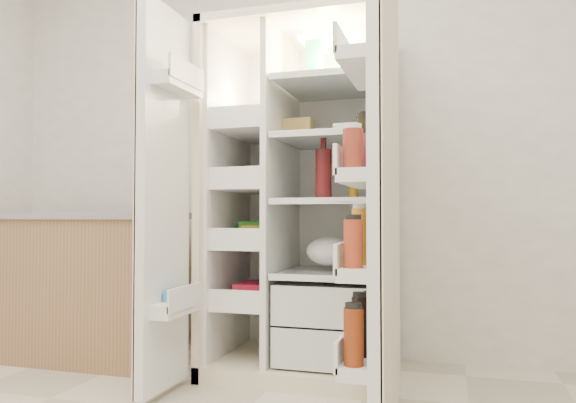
% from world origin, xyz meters
% --- Properties ---
extents(wall_back, '(4.00, 0.02, 2.70)m').
position_xyz_m(wall_back, '(0.00, 2.00, 1.35)').
color(wall_back, white).
rests_on(wall_back, floor).
extents(refrigerator, '(0.92, 0.70, 1.80)m').
position_xyz_m(refrigerator, '(0.10, 1.65, 0.74)').
color(refrigerator, beige).
rests_on(refrigerator, floor).
extents(freezer_door, '(0.15, 0.40, 1.72)m').
position_xyz_m(freezer_door, '(-0.42, 1.05, 0.89)').
color(freezer_door, white).
rests_on(freezer_door, floor).
extents(fridge_door, '(0.17, 0.58, 1.72)m').
position_xyz_m(fridge_door, '(0.56, 0.96, 0.87)').
color(fridge_door, white).
rests_on(fridge_door, floor).
extents(kitchen_counter, '(1.14, 0.61, 0.83)m').
position_xyz_m(kitchen_counter, '(-1.24, 1.54, 0.42)').
color(kitchen_counter, '#946E4A').
rests_on(kitchen_counter, floor).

